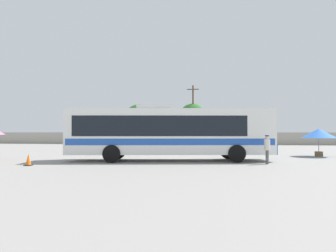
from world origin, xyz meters
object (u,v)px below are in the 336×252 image
at_px(coach_bus_white_blue, 168,131).
at_px(parked_car_leftmost_white, 119,140).
at_px(parked_car_second_grey, 169,140).
at_px(utility_pole_near, 193,113).
at_px(vendor_umbrella_secondary_blue, 319,134).
at_px(traffic_cone_on_apron, 28,160).
at_px(attendant_by_bus_door, 267,148).
at_px(roadside_tree_midleft, 192,113).
at_px(roadside_tree_left, 139,115).

distance_m(coach_bus_white_blue, parked_car_leftmost_white, 22.38).
bearing_deg(parked_car_second_grey, utility_pole_near, 70.18).
height_order(vendor_umbrella_secondary_blue, traffic_cone_on_apron, vendor_umbrella_secondary_blue).
xyz_separation_m(attendant_by_bus_door, parked_car_leftmost_white, (-14.87, 21.76, -0.15)).
height_order(utility_pole_near, roadside_tree_midleft, utility_pole_near).
xyz_separation_m(coach_bus_white_blue, roadside_tree_left, (-8.69, 30.52, 2.69)).
height_order(parked_car_leftmost_white, parked_car_second_grey, parked_car_leftmost_white).
bearing_deg(parked_car_leftmost_white, utility_pole_near, 40.69).
height_order(utility_pole_near, traffic_cone_on_apron, utility_pole_near).
bearing_deg(traffic_cone_on_apron, roadside_tree_left, 92.81).
xyz_separation_m(roadside_tree_left, traffic_cone_on_apron, (1.68, -34.26, -4.21)).
relative_size(vendor_umbrella_secondary_blue, parked_car_second_grey, 0.59).
bearing_deg(vendor_umbrella_secondary_blue, traffic_cone_on_apron, -154.51).
bearing_deg(coach_bus_white_blue, roadside_tree_left, 105.89).
xyz_separation_m(vendor_umbrella_secondary_blue, roadside_tree_midleft, (-10.35, 24.63, 2.99)).
bearing_deg(utility_pole_near, vendor_umbrella_secondary_blue, -66.79).
distance_m(attendant_by_bus_door, roadside_tree_left, 35.17).
bearing_deg(roadside_tree_midleft, coach_bus_white_blue, -90.27).
distance_m(parked_car_leftmost_white, parked_car_second_grey, 6.63).
relative_size(parked_car_second_grey, traffic_cone_on_apron, 6.47).
height_order(attendant_by_bus_door, roadside_tree_midleft, roadside_tree_midleft).
bearing_deg(traffic_cone_on_apron, parked_car_leftmost_white, 95.00).
xyz_separation_m(vendor_umbrella_secondary_blue, parked_car_second_grey, (-12.99, 16.24, -0.91)).
bearing_deg(attendant_by_bus_door, parked_car_second_grey, 110.40).
distance_m(vendor_umbrella_secondary_blue, roadside_tree_left, 32.37).
bearing_deg(coach_bus_white_blue, vendor_umbrella_secondary_blue, 23.65).
height_order(attendant_by_bus_door, vendor_umbrella_secondary_blue, vendor_umbrella_secondary_blue).
height_order(parked_car_leftmost_white, traffic_cone_on_apron, parked_car_leftmost_white).
bearing_deg(parked_car_second_grey, traffic_cone_on_apron, -100.39).
xyz_separation_m(parked_car_second_grey, roadside_tree_left, (-6.19, 9.68, 3.77)).
xyz_separation_m(roadside_tree_left, roadside_tree_midleft, (8.83, -1.29, 0.13)).
distance_m(vendor_umbrella_secondary_blue, roadside_tree_midleft, 26.88).
xyz_separation_m(roadside_tree_midleft, traffic_cone_on_apron, (-7.14, -32.97, -4.34)).
bearing_deg(attendant_by_bus_door, roadside_tree_midleft, 100.41).
bearing_deg(parked_car_leftmost_white, attendant_by_bus_door, -55.65).
distance_m(parked_car_second_grey, roadside_tree_midleft, 9.62).
xyz_separation_m(coach_bus_white_blue, utility_pole_near, (0.25, 28.46, 2.81)).
relative_size(parked_car_second_grey, roadside_tree_midleft, 0.67).
bearing_deg(vendor_umbrella_secondary_blue, coach_bus_white_blue, -156.35).
xyz_separation_m(coach_bus_white_blue, parked_car_second_grey, (-2.50, 20.83, -1.08)).
relative_size(parked_car_leftmost_white, roadside_tree_midleft, 0.72).
height_order(parked_car_second_grey, roadside_tree_midleft, roadside_tree_midleft).
xyz_separation_m(parked_car_second_grey, traffic_cone_on_apron, (-4.51, -24.58, -0.44)).
distance_m(coach_bus_white_blue, traffic_cone_on_apron, 8.09).
bearing_deg(utility_pole_near, roadside_tree_midleft, 98.74).
distance_m(parked_car_leftmost_white, roadside_tree_midleft, 13.36).
xyz_separation_m(parked_car_leftmost_white, roadside_tree_midleft, (9.25, 8.81, 3.88)).
distance_m(vendor_umbrella_secondary_blue, utility_pole_near, 26.14).
bearing_deg(roadside_tree_left, utility_pole_near, -12.93).
height_order(vendor_umbrella_secondary_blue, utility_pole_near, utility_pole_near).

